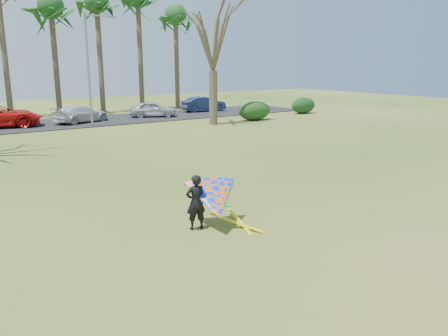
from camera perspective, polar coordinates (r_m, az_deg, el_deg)
ground at (r=13.38m, az=4.88°, el=-6.24°), size 100.00×100.00×0.00m
parking_strip at (r=35.90m, az=-21.34°, el=5.40°), size 46.00×7.00×0.06m
palm_6 at (r=42.18m, az=-21.70°, el=18.92°), size 4.84×4.84×10.84m
palm_7 at (r=43.39m, az=-16.32°, el=20.03°), size 4.84×4.84×11.54m
palm_9 at (r=46.52m, az=-6.34°, el=19.14°), size 4.84×4.84×10.84m
bare_tree_right at (r=33.12m, az=-1.45°, el=17.04°), size 6.27×6.27×9.21m
streetlight at (r=33.30m, az=-17.07°, el=12.83°), size 2.28×0.18×8.00m
hedge_near at (r=35.84m, az=4.02°, el=7.46°), size 3.09×1.40×1.54m
hedge_far at (r=41.34m, az=10.33°, el=8.04°), size 2.69×1.26×1.49m
car_3 at (r=35.85m, az=-18.17°, el=6.74°), size 4.85×3.37×1.30m
car_4 at (r=38.10m, az=-9.28°, el=7.60°), size 4.18×3.02×1.32m
car_5 at (r=42.16m, az=-2.69°, el=8.36°), size 4.35×1.82×1.40m
kite_flyer at (r=12.09m, az=-1.48°, el=-4.15°), size 2.13×2.39×2.02m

